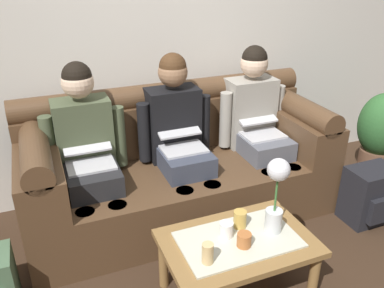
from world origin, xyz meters
name	(u,v)px	position (x,y,z in m)	size (l,w,h in m)	color
back_wall_patterned	(152,10)	(0.00, 1.70, 1.45)	(6.00, 0.12, 2.90)	silver
couch	(179,168)	(0.00, 1.17, 0.37)	(2.23, 0.88, 0.96)	#513823
person_left	(87,148)	(-0.65, 1.17, 0.66)	(0.56, 0.67, 1.22)	#232326
person_middle	(178,133)	(0.00, 1.17, 0.66)	(0.56, 0.67, 1.22)	#383D4C
person_right	(257,120)	(0.65, 1.17, 0.66)	(0.56, 0.67, 1.22)	#595B66
coffee_table	(238,248)	(0.00, 0.22, 0.34)	(0.84, 0.55, 0.41)	olive
flower_vase	(276,191)	(0.21, 0.21, 0.67)	(0.12, 0.12, 0.46)	silver
cup_near_left	(244,240)	(0.00, 0.15, 0.45)	(0.08, 0.08, 0.08)	#B26633
cup_near_right	(240,219)	(0.06, 0.31, 0.46)	(0.08, 0.08, 0.10)	gold
cup_far_center	(226,229)	(-0.05, 0.26, 0.45)	(0.08, 0.08, 0.09)	white
cup_far_left	(208,253)	(-0.23, 0.11, 0.47)	(0.06, 0.06, 0.12)	#DBB77A
backpack_right	(370,195)	(1.27, 0.51, 0.21)	(0.36, 0.30, 0.43)	black
potted_plant	(381,132)	(1.81, 1.01, 0.43)	(0.40, 0.40, 0.78)	brown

